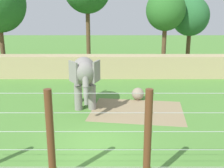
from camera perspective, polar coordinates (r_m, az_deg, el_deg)
ground_plane at (r=12.25m, az=-3.02°, el=-12.84°), size 120.00×120.00×0.00m
dirt_patch at (r=16.26m, az=5.33°, el=-5.65°), size 5.96×4.85×0.01m
embankment_wall at (r=24.41m, az=-1.50°, el=3.80°), size 36.00×1.80×1.97m
elephant at (r=16.33m, az=-5.95°, el=2.06°), size 1.98×4.23×3.15m
enrichment_ball at (r=18.15m, az=5.49°, el=-2.07°), size 0.83×0.83×0.83m
cable_fence at (r=9.04m, az=-3.44°, el=-11.41°), size 10.94×0.25×3.38m
tree_left_of_centre at (r=27.97m, az=11.30°, el=15.08°), size 3.89×3.89×7.99m
tree_far_right at (r=30.19m, az=16.29°, el=13.60°), size 3.90×3.90×7.39m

